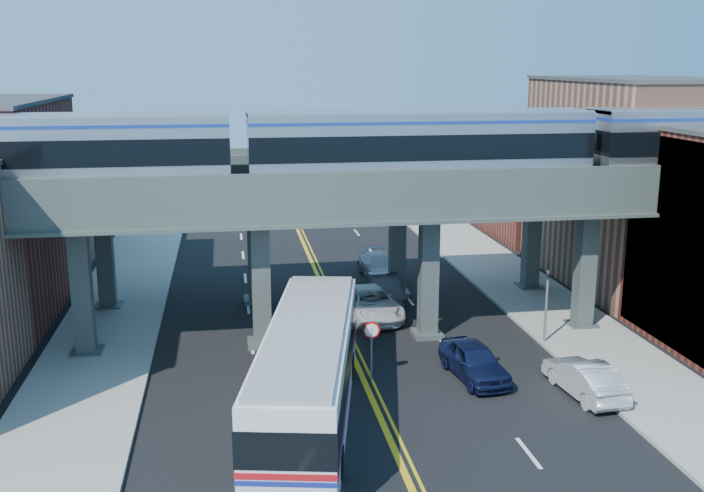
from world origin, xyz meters
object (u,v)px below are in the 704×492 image
Objects in this scene: car_parked_curb at (585,378)px; stop_sign at (371,341)px; car_lane_a at (474,361)px; car_lane_c at (371,303)px; transit_train at (419,145)px; car_lane_d at (380,266)px; traffic_signal at (547,298)px; transit_bus at (308,373)px; car_lane_b at (384,289)px.

stop_sign is at bearing -23.94° from car_parked_curb.
car_lane_c is at bearing 101.48° from car_lane_a.
transit_train reaches higher than car_lane_d.
traffic_signal is 13.33m from transit_bus.
car_lane_d is at bearing 88.25° from transit_train.
traffic_signal is at bearing 18.63° from stop_sign.
car_lane_d is (0.74, 5.10, -0.03)m from car_lane_b.
car_lane_a is 1.02× the size of car_parked_curb.
transit_bus reaches higher than stop_sign.
traffic_signal reaches higher than stop_sign.
car_parked_curb is at bearing -56.81° from transit_train.
car_lane_c is (1.50, 8.32, -0.99)m from stop_sign.
car_lane_a is at bearing -143.42° from traffic_signal.
transit_bus is (-6.08, -8.09, -7.51)m from transit_train.
car_lane_d is 19.27m from car_parked_curb.
car_parked_curb reaches higher than car_lane_d.
car_lane_a is at bearing -79.89° from car_lane_b.
transit_bus reaches higher than car_lane_b.
transit_bus is at bearing -112.48° from car_lane_d.
stop_sign is 0.57× the size of car_lane_b.
traffic_signal is at bearing -49.93° from car_lane_b.
traffic_signal is (8.90, 3.00, 0.54)m from stop_sign.
transit_bus is at bearing -152.81° from traffic_signal.
car_lane_a is at bearing -37.21° from car_parked_curb.
transit_bus reaches higher than car_parked_curb.
car_lane_a is at bearing -77.45° from car_lane_c.
transit_train reaches higher than car_lane_c.
stop_sign is at bearing -105.88° from car_lane_c.
transit_bus is 3.19× the size of car_parked_curb.
transit_bus is 2.81× the size of car_lane_d.
car_lane_d is at bearing 77.73° from stop_sign.
car_lane_d is 1.13× the size of car_parked_curb.
stop_sign is 0.64× the size of traffic_signal.
car_lane_b is 5.15m from car_lane_d.
car_lane_a is 16.32m from car_lane_d.
traffic_signal is at bearing -102.32° from car_parked_curb.
car_lane_b reaches higher than car_parked_curb.
transit_train is 9.32m from car_lane_c.
traffic_signal is 0.89× the size of car_lane_b.
transit_bus is 20.10m from car_lane_d.
transit_train is 10.37m from car_lane_b.
stop_sign is 9.41m from traffic_signal.
transit_bus is 2.54× the size of car_lane_c.
stop_sign is at bearing 168.41° from car_lane_a.
transit_train reaches higher than car_parked_curb.
car_lane_b is at bearing 128.26° from traffic_signal.
stop_sign is 8.51m from car_lane_c.
stop_sign is at bearing -161.37° from traffic_signal.
transit_train is at bearing -95.59° from car_lane_d.
car_lane_d is at bearing -81.15° from car_parked_curb.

